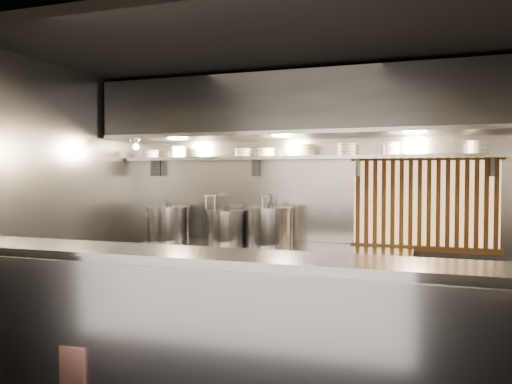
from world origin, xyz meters
The scene contains 25 objects.
floor centered at (0.00, 0.00, 0.00)m, with size 4.50×4.50×0.00m, color black.
ceiling centered at (0.00, 0.00, 2.80)m, with size 4.50×4.50×0.00m, color black.
wall_back centered at (0.00, 1.50, 1.40)m, with size 4.50×4.50×0.00m, color gray.
wall_left centered at (-2.25, 0.00, 1.40)m, with size 3.00×3.00×0.00m, color gray.
serving_counter centered at (0.00, -0.96, 0.57)m, with size 4.50×0.56×1.13m.
cooking_bench centered at (-0.30, 1.13, 0.45)m, with size 3.00×0.70×0.90m, color #9F9FA4.
bowl_shelf centered at (0.00, 1.32, 1.88)m, with size 4.40×0.34×0.04m, color #9F9FA4.
exhaust_hood centered at (0.00, 1.10, 2.42)m, with size 4.40×0.81×0.65m.
wood_screen centered at (1.30, 1.45, 1.38)m, with size 1.56×0.09×1.04m.
faucet_left centered at (-1.15, 1.37, 1.31)m, with size 0.04×0.30×0.50m.
faucet_right centered at (-0.45, 1.37, 1.31)m, with size 0.04×0.30×0.50m.
heat_lamp centered at (-1.90, 0.85, 2.07)m, with size 0.25×0.35×0.20m.
pendant_bulb centered at (-0.10, 1.20, 1.96)m, with size 0.09×0.09×0.19m.
stock_pot_left centered at (-1.60, 1.09, 1.11)m, with size 0.68×0.68×0.45m.
stock_pot_mid centered at (-0.87, 1.18, 1.09)m, with size 0.57×0.57×0.42m.
stock_pot_right centered at (-0.34, 1.14, 1.11)m, with size 0.60×0.60×0.47m.
red_placard centered at (-1.14, -1.22, 0.26)m, with size 0.24×0.02×0.33m, color red.
bowl_stack_0 centered at (-1.96, 1.32, 1.95)m, with size 0.20×0.20×0.09m.
bowl_stack_1 centered at (-1.57, 1.32, 1.97)m, with size 0.20×0.20×0.13m.
bowl_stack_2 centered at (-0.73, 1.32, 1.95)m, with size 0.20×0.20×0.09m.
bowl_stack_3 centered at (-0.44, 1.32, 1.95)m, with size 0.20×0.20×0.09m.
bowl_stack_4 centered at (0.04, 1.32, 1.97)m, with size 0.20×0.20×0.13m.
bowl_stack_5 centered at (0.48, 1.32, 1.97)m, with size 0.22×0.22×0.13m.
bowl_stack_6 centered at (0.95, 1.32, 1.97)m, with size 0.21×0.21×0.13m.
bowl_stack_7 centered at (1.81, 1.32, 1.97)m, with size 0.20×0.20×0.13m.
Camera 1 is at (1.28, -4.21, 1.69)m, focal length 35.00 mm.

